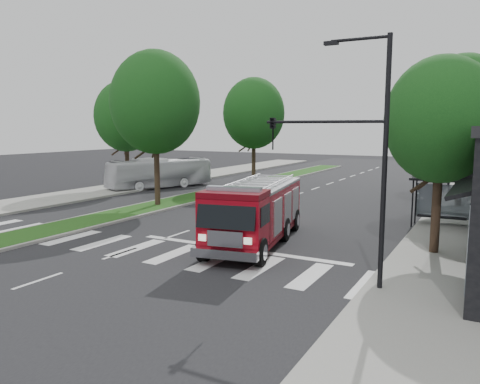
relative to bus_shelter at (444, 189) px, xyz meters
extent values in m
plane|color=black|center=(-11.20, -8.15, -2.04)|extent=(140.00, 140.00, 0.00)
cube|color=gray|center=(1.30, 1.85, -1.96)|extent=(5.00, 80.00, 0.15)
cube|color=gray|center=(-25.70, 1.85, -1.96)|extent=(5.00, 80.00, 0.15)
cube|color=gray|center=(-17.20, 9.85, -1.97)|extent=(3.00, 50.00, 0.14)
cube|color=#214914|center=(-17.20, 9.85, -1.89)|extent=(2.60, 49.50, 0.02)
cylinder|color=black|center=(-1.40, -0.75, -0.79)|extent=(0.08, 0.08, 2.50)
cylinder|color=black|center=(1.40, -0.75, -0.79)|extent=(0.08, 0.08, 2.50)
cylinder|color=black|center=(-1.40, 0.45, -0.79)|extent=(0.08, 0.08, 2.50)
cylinder|color=black|center=(1.40, 0.45, -0.79)|extent=(0.08, 0.08, 2.50)
cube|color=black|center=(0.00, -0.15, 0.51)|extent=(3.20, 1.60, 0.12)
cube|color=#8C99A5|center=(0.00, 0.55, -0.74)|extent=(2.80, 0.04, 1.80)
cube|color=black|center=(0.00, -0.15, -1.49)|extent=(2.40, 0.40, 0.08)
cylinder|color=black|center=(0.30, -6.15, -0.17)|extent=(0.36, 0.36, 3.74)
ellipsoid|color=black|center=(0.30, -6.15, 3.49)|extent=(4.40, 4.40, 5.06)
cylinder|color=black|center=(0.30, 5.85, 0.16)|extent=(0.36, 0.36, 4.40)
ellipsoid|color=black|center=(0.30, 5.85, 4.46)|extent=(5.60, 5.60, 6.44)
cylinder|color=black|center=(0.30, 15.85, -0.06)|extent=(0.36, 0.36, 3.96)
ellipsoid|color=black|center=(0.30, 15.85, 3.81)|extent=(5.00, 5.00, 5.75)
cylinder|color=black|center=(-17.20, -2.15, 0.27)|extent=(0.36, 0.36, 4.62)
ellipsoid|color=black|center=(-17.20, -2.15, 4.79)|extent=(5.80, 5.80, 6.67)
cylinder|color=black|center=(-17.20, 11.85, 0.16)|extent=(0.36, 0.36, 4.40)
ellipsoid|color=black|center=(-17.20, 11.85, 4.46)|extent=(5.60, 5.60, 6.44)
cylinder|color=black|center=(-25.20, 3.85, 0.05)|extent=(0.36, 0.36, 4.18)
ellipsoid|color=black|center=(-25.20, 3.85, 4.14)|extent=(5.20, 5.20, 5.98)
cylinder|color=black|center=(-0.70, -11.65, 1.96)|extent=(0.16, 0.16, 8.00)
cylinder|color=black|center=(-1.60, -11.65, 5.86)|extent=(1.80, 0.10, 0.10)
cube|color=black|center=(-2.50, -11.65, 5.81)|extent=(0.45, 0.20, 0.12)
cylinder|color=black|center=(-2.70, -11.65, 3.36)|extent=(4.00, 0.10, 0.10)
imported|color=black|center=(-4.50, -11.65, 2.96)|extent=(0.18, 0.22, 1.10)
cylinder|color=black|center=(-0.70, 11.85, 1.96)|extent=(0.16, 0.16, 8.00)
cylinder|color=black|center=(-1.60, 11.85, 5.86)|extent=(1.80, 0.10, 0.10)
cube|color=black|center=(-2.50, 11.85, 5.81)|extent=(0.45, 0.20, 0.12)
cube|color=#5C050D|center=(-7.04, -7.84, -1.54)|extent=(3.98, 8.64, 0.25)
cube|color=maroon|center=(-7.19, -7.06, -0.50)|extent=(3.61, 6.69, 1.98)
cube|color=maroon|center=(-6.47, -10.85, -0.50)|extent=(2.76, 2.21, 2.08)
cube|color=#B2B2B7|center=(-7.19, -7.06, 0.54)|extent=(3.61, 6.69, 0.12)
cylinder|color=#B2B2B7|center=(-8.07, -7.22, 0.73)|extent=(1.20, 5.86, 0.10)
cylinder|color=#B2B2B7|center=(-6.31, -6.89, 0.73)|extent=(1.20, 5.86, 0.10)
cube|color=silver|center=(-6.26, -11.97, -1.44)|extent=(2.60, 0.82, 0.35)
cube|color=#8C99A5|center=(-6.47, -10.85, 0.83)|extent=(2.21, 0.75, 0.18)
cylinder|color=black|center=(-7.54, -11.36, -1.49)|extent=(0.54, 1.14, 1.09)
cylinder|color=black|center=(-5.30, -10.93, -1.49)|extent=(0.54, 1.14, 1.09)
cylinder|color=black|center=(-8.31, -7.27, -1.49)|extent=(0.54, 1.14, 1.09)
cylinder|color=black|center=(-6.07, -6.85, -1.49)|extent=(0.54, 1.14, 1.09)
cylinder|color=black|center=(-8.75, -4.93, -1.49)|extent=(0.54, 1.14, 1.09)
cylinder|color=black|center=(-6.51, -4.51, -1.49)|extent=(0.54, 1.14, 1.09)
imported|color=silver|center=(-23.20, 5.71, -0.74)|extent=(5.72, 9.45, 2.61)
camera|label=1|loc=(2.28, -26.37, 3.17)|focal=35.00mm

